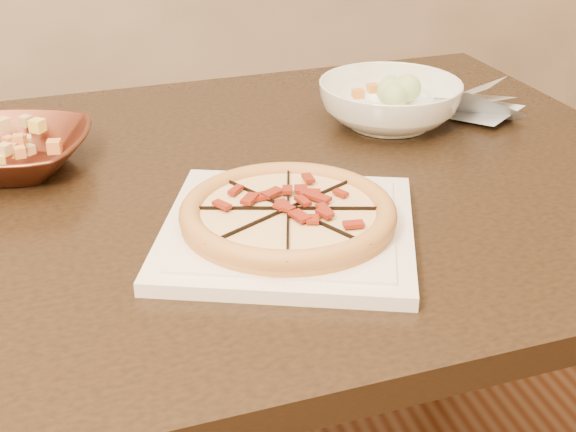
{
  "coord_description": "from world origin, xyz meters",
  "views": [
    {
      "loc": [
        -0.08,
        -0.92,
        1.24
      ],
      "look_at": [
        0.16,
        -0.06,
        0.78
      ],
      "focal_mm": 50.0,
      "sensor_mm": 36.0,
      "label": 1
    }
  ],
  "objects_px": {
    "pizza": "(288,213)",
    "salad_bowl": "(390,104)",
    "plate": "(288,230)",
    "bronze_bowl": "(10,152)",
    "dining_table": "(178,246)"
  },
  "relations": [
    {
      "from": "pizza",
      "to": "plate",
      "type": "bearing_deg",
      "value": -23.73
    },
    {
      "from": "pizza",
      "to": "salad_bowl",
      "type": "relative_size",
      "value": 1.13
    },
    {
      "from": "bronze_bowl",
      "to": "pizza",
      "type": "bearing_deg",
      "value": -42.62
    },
    {
      "from": "dining_table",
      "to": "bronze_bowl",
      "type": "height_order",
      "value": "bronze_bowl"
    },
    {
      "from": "plate",
      "to": "bronze_bowl",
      "type": "xyz_separation_m",
      "value": [
        -0.34,
        0.31,
        0.02
      ]
    },
    {
      "from": "plate",
      "to": "bronze_bowl",
      "type": "distance_m",
      "value": 0.46
    },
    {
      "from": "dining_table",
      "to": "salad_bowl",
      "type": "height_order",
      "value": "salad_bowl"
    },
    {
      "from": "salad_bowl",
      "to": "bronze_bowl",
      "type": "bearing_deg",
      "value": -177.61
    },
    {
      "from": "bronze_bowl",
      "to": "salad_bowl",
      "type": "height_order",
      "value": "salad_bowl"
    },
    {
      "from": "pizza",
      "to": "salad_bowl",
      "type": "xyz_separation_m",
      "value": [
        0.27,
        0.34,
        0.0
      ]
    },
    {
      "from": "dining_table",
      "to": "pizza",
      "type": "xyz_separation_m",
      "value": [
        0.12,
        -0.18,
        0.13
      ]
    },
    {
      "from": "plate",
      "to": "salad_bowl",
      "type": "relative_size",
      "value": 1.68
    },
    {
      "from": "bronze_bowl",
      "to": "dining_table",
      "type": "bearing_deg",
      "value": -31.49
    },
    {
      "from": "pizza",
      "to": "bronze_bowl",
      "type": "height_order",
      "value": "bronze_bowl"
    },
    {
      "from": "dining_table",
      "to": "plate",
      "type": "relative_size",
      "value": 3.87
    }
  ]
}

